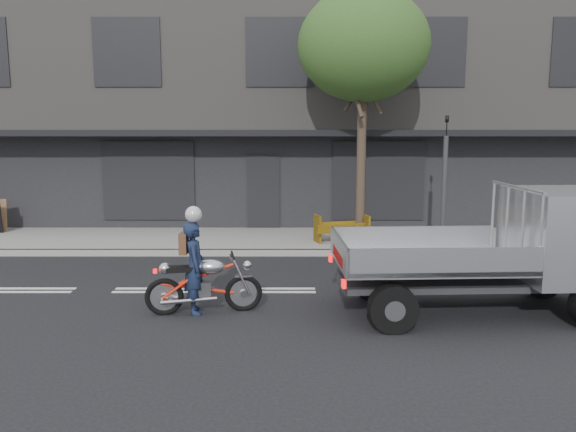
# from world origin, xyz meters

# --- Properties ---
(ground) EXTENTS (80.00, 80.00, 0.00)m
(ground) POSITION_xyz_m (0.00, 0.00, 0.00)
(ground) COLOR black
(ground) RESTS_ON ground
(sidewalk) EXTENTS (32.00, 3.20, 0.15)m
(sidewalk) POSITION_xyz_m (0.00, 4.70, 0.07)
(sidewalk) COLOR gray
(sidewalk) RESTS_ON ground
(kerb) EXTENTS (32.00, 0.20, 0.15)m
(kerb) POSITION_xyz_m (0.00, 3.10, 0.07)
(kerb) COLOR gray
(kerb) RESTS_ON ground
(building_main) EXTENTS (26.00, 10.00, 8.00)m
(building_main) POSITION_xyz_m (0.00, 11.30, 4.00)
(building_main) COLOR slate
(building_main) RESTS_ON ground
(street_tree) EXTENTS (3.40, 3.40, 6.74)m
(street_tree) POSITION_xyz_m (2.20, 4.20, 5.28)
(street_tree) COLOR #382B21
(street_tree) RESTS_ON ground
(traffic_light_pole) EXTENTS (0.12, 0.12, 3.50)m
(traffic_light_pole) POSITION_xyz_m (4.20, 3.35, 1.65)
(traffic_light_pole) COLOR #2D2D30
(traffic_light_pole) RESTS_ON ground
(motorcycle) EXTENTS (2.02, 0.59, 1.04)m
(motorcycle) POSITION_xyz_m (-1.20, -1.34, 0.54)
(motorcycle) COLOR black
(motorcycle) RESTS_ON ground
(rider) EXTENTS (0.48, 0.64, 1.61)m
(rider) POSITION_xyz_m (-1.35, -1.34, 0.80)
(rider) COLOR #15203B
(rider) RESTS_ON ground
(flatbed_ute) EXTENTS (4.93, 2.20, 2.24)m
(flatbed_ute) POSITION_xyz_m (4.63, -1.30, 1.28)
(flatbed_ute) COLOR black
(flatbed_ute) RESTS_ON ground
(construction_barrier) EXTENTS (1.49, 0.95, 0.78)m
(construction_barrier) POSITION_xyz_m (1.69, 3.84, 0.54)
(construction_barrier) COLOR orange
(construction_barrier) RESTS_ON sidewalk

